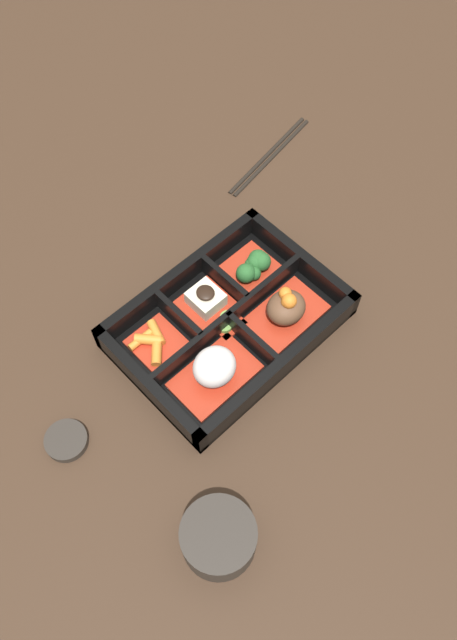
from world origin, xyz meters
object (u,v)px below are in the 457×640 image
chopsticks (270,155)px  tea_cup (219,538)px  sauce_dish (66,440)px  bowl_rice (215,369)px

chopsticks → tea_cup: bearing=38.9°
chopsticks → sauce_dish: bearing=17.3°
chopsticks → sauce_dish: (0.53, 0.17, 0.00)m
tea_cup → sauce_dish: bearing=-75.9°
chopsticks → sauce_dish: size_ratio=3.84×
sauce_dish → bowl_rice: bearing=161.1°
chopsticks → sauce_dish: sauce_dish is taller
bowl_rice → chopsticks: 0.41m
bowl_rice → sauce_dish: bearing=-18.9°
tea_cup → chopsticks: (-0.48, -0.39, -0.03)m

